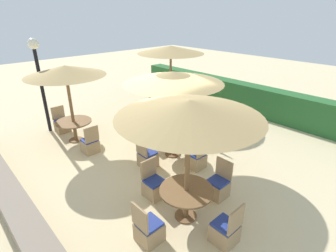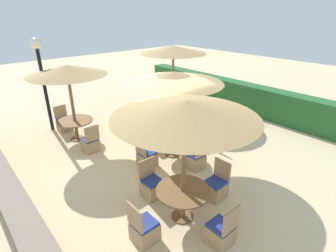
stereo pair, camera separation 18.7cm
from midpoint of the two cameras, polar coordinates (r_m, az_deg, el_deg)
name	(u,v)px [view 1 (the left image)]	position (r m, az deg, el deg)	size (l,w,h in m)	color
ground_plane	(154,158)	(8.08, -3.81, -7.03)	(40.00, 40.00, 0.00)	beige
hedge_row	(254,100)	(11.88, 17.75, 5.46)	(13.00, 0.70, 1.22)	#28602D
stone_border	(19,212)	(6.73, -30.49, -15.83)	(10.00, 0.56, 0.42)	gray
lamp_post	(38,68)	(10.15, -26.94, 11.22)	(0.36, 0.36, 3.32)	black
parasol_back_left	(171,50)	(11.62, 0.11, 16.27)	(2.87, 2.87, 2.77)	brown
round_table_back_left	(171,96)	(12.07, 0.11, 6.61)	(0.96, 0.96, 0.73)	brown
patio_chair_back_left_south	(156,106)	(11.57, -3.10, 4.29)	(0.46, 0.46, 0.93)	tan
patio_chair_back_left_east	(187,107)	(11.54, 3.64, 4.21)	(0.46, 0.46, 0.93)	tan
patio_chair_back_left_north	(184,98)	(12.73, 3.16, 6.14)	(0.46, 0.46, 0.93)	tan
parasol_front_left	(65,71)	(8.94, -22.01, 11.04)	(2.48, 2.48, 2.59)	brown
round_table_front_left	(74,125)	(9.47, -20.32, 0.25)	(1.19, 1.19, 0.71)	brown
patio_chair_front_left_west	(62,125)	(10.48, -22.56, 0.24)	(0.46, 0.46, 0.93)	tan
patio_chair_front_left_east	(90,145)	(8.65, -17.17, -3.93)	(0.46, 0.46, 0.93)	tan
parasol_front_right	(189,109)	(4.76, 3.56, 3.67)	(2.76, 2.76, 2.68)	brown
round_table_front_right	(186,195)	(5.72, 3.05, -14.76)	(1.14, 1.14, 0.72)	brown
patio_chair_front_right_north	(218,187)	(6.56, 9.97, -12.86)	(0.46, 0.46, 0.93)	tan
patio_chair_front_right_east	(225,231)	(5.51, 11.34, -21.56)	(0.46, 0.46, 0.93)	tan
patio_chair_front_right_west	(154,186)	(6.48, -3.89, -12.98)	(0.46, 0.46, 0.93)	tan
patio_chair_front_right_south	(149,230)	(5.46, -5.31, -21.65)	(0.46, 0.46, 0.93)	tan
parasol_center	(173,78)	(7.36, 0.43, 10.48)	(2.83, 2.83, 2.61)	brown
round_table_center	(173,138)	(8.00, 0.39, -2.60)	(1.15, 1.15, 0.71)	brown
patio_chair_center_south	(147,158)	(7.60, -5.22, -6.94)	(0.46, 0.46, 0.93)	tan
patio_chair_center_east	(196,159)	(7.54, 5.50, -7.21)	(0.46, 0.46, 0.93)	tan
patio_chair_center_north	(195,136)	(8.88, 5.38, -2.12)	(0.46, 0.46, 0.93)	tan
patio_chair_center_west	(150,137)	(8.81, -4.50, -2.31)	(0.46, 0.46, 0.93)	tan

